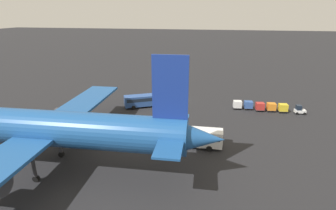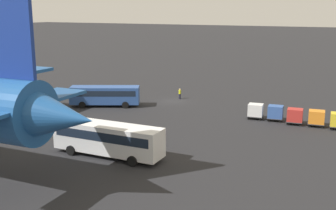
{
  "view_description": "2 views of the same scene",
  "coord_description": "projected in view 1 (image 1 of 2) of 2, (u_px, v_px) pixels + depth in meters",
  "views": [
    {
      "loc": [
        -9.95,
        67.41,
        22.5
      ],
      "look_at": [
        0.05,
        16.62,
        4.05
      ],
      "focal_mm": 28.0,
      "sensor_mm": 36.0,
      "label": 1
    },
    {
      "loc": [
        -29.03,
        59.27,
        14.55
      ],
      "look_at": [
        -7.07,
        15.51,
        3.29
      ],
      "focal_mm": 45.0,
      "sensor_mm": 36.0,
      "label": 2
    }
  ],
  "objects": [
    {
      "name": "cargo_cart_orange",
      "position": [
        271.0,
        107.0,
        62.3
      ],
      "size": [
        2.18,
        1.9,
        2.06
      ],
      "rotation": [
        0.0,
        0.0,
        0.12
      ],
      "color": "#38383D",
      "rests_on": "ground"
    },
    {
      "name": "shuttle_bus_near",
      "position": [
        145.0,
        100.0,
        65.3
      ],
      "size": [
        10.5,
        7.03,
        3.03
      ],
      "rotation": [
        0.0,
        0.0,
        0.46
      ],
      "color": "#2D5199",
      "rests_on": "ground"
    },
    {
      "name": "shuttle_bus_far",
      "position": [
        189.0,
        136.0,
        45.97
      ],
      "size": [
        11.64,
        3.32,
        3.3
      ],
      "rotation": [
        0.0,
        0.0,
        0.02
      ],
      "color": "white",
      "rests_on": "ground"
    },
    {
      "name": "cargo_cart_white",
      "position": [
        237.0,
        104.0,
        63.93
      ],
      "size": [
        2.18,
        1.9,
        2.06
      ],
      "rotation": [
        0.0,
        0.0,
        0.12
      ],
      "color": "#38383D",
      "rests_on": "ground"
    },
    {
      "name": "cargo_cart_blue",
      "position": [
        248.0,
        105.0,
        63.63
      ],
      "size": [
        2.18,
        1.9,
        2.06
      ],
      "rotation": [
        0.0,
        0.0,
        0.12
      ],
      "color": "#38383D",
      "rests_on": "ground"
    },
    {
      "name": "cargo_cart_red",
      "position": [
        260.0,
        106.0,
        62.56
      ],
      "size": [
        2.18,
        1.9,
        2.06
      ],
      "rotation": [
        0.0,
        0.0,
        0.12
      ],
      "color": "#38383D",
      "rests_on": "ground"
    },
    {
      "name": "baggage_tug",
      "position": [
        299.0,
        110.0,
        60.98
      ],
      "size": [
        2.53,
        1.86,
        2.1
      ],
      "rotation": [
        0.0,
        0.0,
        0.11
      ],
      "color": "white",
      "rests_on": "ground"
    },
    {
      "name": "worker_person",
      "position": [
        182.0,
        94.0,
        73.33
      ],
      "size": [
        0.38,
        0.38,
        1.74
      ],
      "color": "#1E1E2D",
      "rests_on": "ground"
    },
    {
      "name": "ground_plane",
      "position": [
        180.0,
        99.0,
        71.66
      ],
      "size": [
        600.0,
        600.0,
        0.0
      ],
      "primitive_type": "plane",
      "color": "#232326"
    },
    {
      "name": "airplane",
      "position": [
        33.0,
        128.0,
        37.99
      ],
      "size": [
        55.48,
        47.95,
        17.65
      ],
      "rotation": [
        0.0,
        0.0,
        0.05
      ],
      "color": "#1E5193",
      "rests_on": "ground"
    },
    {
      "name": "cargo_cart_yellow",
      "position": [
        283.0,
        108.0,
        61.7
      ],
      "size": [
        2.18,
        1.9,
        2.06
      ],
      "rotation": [
        0.0,
        0.0,
        0.12
      ],
      "color": "#38383D",
      "rests_on": "ground"
    }
  ]
}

